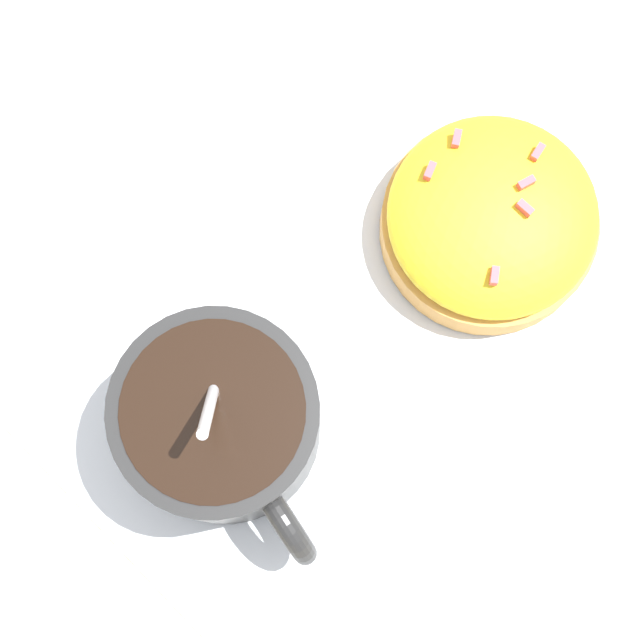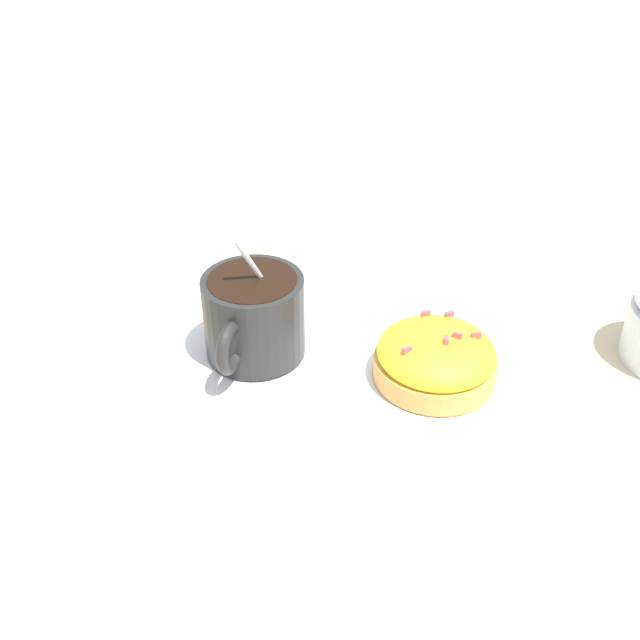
% 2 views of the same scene
% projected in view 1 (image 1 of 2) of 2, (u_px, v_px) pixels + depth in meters
% --- Properties ---
extents(ground_plane, '(3.00, 3.00, 0.00)m').
position_uv_depth(ground_plane, '(357.00, 332.00, 0.46)').
color(ground_plane, '#C6B793').
extents(paper_napkin, '(0.30, 0.29, 0.00)m').
position_uv_depth(paper_napkin, '(357.00, 331.00, 0.45)').
color(paper_napkin, white).
rests_on(paper_napkin, ground_plane).
extents(coffee_cup, '(0.08, 0.10, 0.10)m').
position_uv_depth(coffee_cup, '(222.00, 424.00, 0.41)').
color(coffee_cup, black).
rests_on(coffee_cup, paper_napkin).
extents(frosted_pastry, '(0.09, 0.09, 0.04)m').
position_uv_depth(frosted_pastry, '(490.00, 219.00, 0.44)').
color(frosted_pastry, '#D19347').
rests_on(frosted_pastry, paper_napkin).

